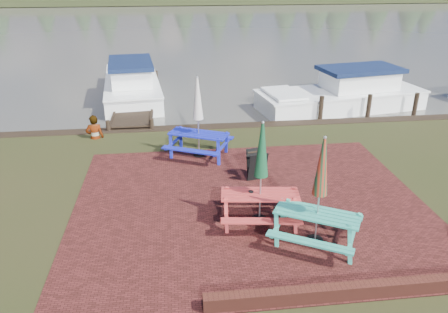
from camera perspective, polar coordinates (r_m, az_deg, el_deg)
name	(u,v)px	position (r m, az deg, el deg)	size (l,w,h in m)	color
ground	(258,226)	(10.52, 4.44, -9.03)	(120.00, 120.00, 0.00)	black
paving	(250,204)	(11.35, 3.48, -6.27)	(9.00, 7.50, 0.02)	#341310
brick_wall	(392,281)	(9.25, 21.13, -14.92)	(6.21, 1.79, 0.30)	#4C1E16
water	(188,25)	(46.03, -4.69, 16.70)	(120.00, 60.00, 0.02)	#45423B
picnic_table_teal	(318,208)	(9.66, 12.17, -6.64)	(2.37, 2.30, 2.52)	teal
picnic_table_red	(260,189)	(10.23, 4.78, -4.28)	(2.02, 1.85, 2.54)	#BB3230
picnic_table_blue	(198,130)	(13.82, -3.35, 3.53)	(2.38, 2.28, 2.57)	#161FAA
chalkboard	(257,165)	(12.46, 4.29, -1.11)	(0.58, 0.62, 0.88)	black
jetty	(137,96)	(20.75, -11.26, 7.81)	(1.76, 9.08, 1.00)	black
boat_jetty	(132,85)	(21.46, -11.91, 9.13)	(3.13, 7.33, 2.07)	white
boat_near	(344,96)	(20.04, 15.36, 7.67)	(7.60, 3.70, 1.97)	white
person	(92,116)	(15.94, -16.80, 5.13)	(0.62, 0.41, 1.70)	gray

